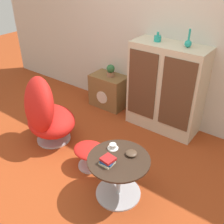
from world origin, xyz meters
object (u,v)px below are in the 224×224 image
object	(u,v)px
ottoman	(90,152)
vase_inner_left	(188,43)
sideboard	(166,88)
teacup	(113,147)
vase_leftmost	(158,38)
egg_chair	(45,113)
book_stack	(108,161)
potted_plant	(111,71)
tv_console	(109,91)
bowl	(131,153)
coffee_table	(118,174)

from	to	relation	value
ottoman	vase_inner_left	world-z (taller)	vase_inner_left
sideboard	teacup	size ratio (longest dim) A/B	10.90
vase_leftmost	egg_chair	bearing A→B (deg)	-124.81
egg_chair	sideboard	bearing A→B (deg)	49.58
ottoman	vase_inner_left	bearing A→B (deg)	68.65
ottoman	sideboard	bearing A→B (deg)	77.48
book_stack	potted_plant	bearing A→B (deg)	126.31
tv_console	vase_inner_left	world-z (taller)	vase_inner_left
bowl	ottoman	bearing A→B (deg)	177.66
egg_chair	vase_leftmost	world-z (taller)	vase_leftmost
ottoman	bowl	world-z (taller)	bowl
bowl	vase_leftmost	bearing A→B (deg)	110.56
sideboard	egg_chair	bearing A→B (deg)	-130.42
vase_leftmost	potted_plant	xyz separation A→B (m)	(-0.76, 0.03, -0.63)
coffee_table	teacup	distance (m)	0.27
tv_console	vase_inner_left	distance (m)	1.55
tv_console	vase_inner_left	xyz separation A→B (m)	(1.19, -0.03, 1.00)
bowl	teacup	bearing A→B (deg)	-171.66
vase_leftmost	ottoman	bearing A→B (deg)	-94.14
vase_leftmost	vase_inner_left	xyz separation A→B (m)	(0.40, 0.00, 0.02)
coffee_table	bowl	distance (m)	0.25
book_stack	tv_console	bearing A→B (deg)	127.16
ottoman	potted_plant	xyz separation A→B (m)	(-0.67, 1.28, 0.41)
ottoman	bowl	size ratio (longest dim) A/B	3.44
egg_chair	potted_plant	xyz separation A→B (m)	(0.09, 1.25, 0.19)
sideboard	coffee_table	world-z (taller)	sideboard
teacup	bowl	xyz separation A→B (m)	(0.20, 0.03, -0.00)
potted_plant	book_stack	world-z (taller)	potted_plant
coffee_table	vase_leftmost	xyz separation A→B (m)	(-0.42, 1.40, 0.96)
sideboard	ottoman	world-z (taller)	sideboard
vase_leftmost	bowl	size ratio (longest dim) A/B	1.02
tv_console	coffee_table	size ratio (longest dim) A/B	0.93
egg_chair	vase_leftmost	size ratio (longest dim) A/B	8.07
book_stack	ottoman	bearing A→B (deg)	150.96
teacup	book_stack	xyz separation A→B (m)	(0.09, -0.20, 0.01)
coffee_table	teacup	xyz separation A→B (m)	(-0.14, 0.09, 0.21)
vase_inner_left	teacup	distance (m)	1.52
ottoman	teacup	xyz separation A→B (m)	(0.37, -0.05, 0.29)
potted_plant	bowl	size ratio (longest dim) A/B	1.66
egg_chair	vase_leftmost	bearing A→B (deg)	55.19
egg_chair	potted_plant	distance (m)	1.26
tv_console	ottoman	world-z (taller)	tv_console
potted_plant	teacup	size ratio (longest dim) A/B	1.72
tv_console	teacup	xyz separation A→B (m)	(1.07, -1.33, 0.23)
tv_console	ottoman	size ratio (longest dim) A/B	1.44
teacup	bowl	distance (m)	0.20
bowl	book_stack	bearing A→B (deg)	-114.41
vase_inner_left	potted_plant	bearing A→B (deg)	178.66
sideboard	egg_chair	distance (m)	1.60
vase_leftmost	sideboard	bearing A→B (deg)	-1.18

